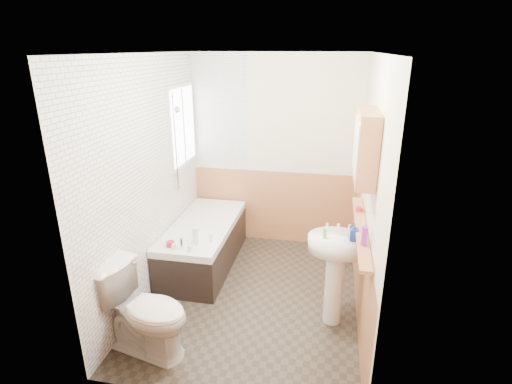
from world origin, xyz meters
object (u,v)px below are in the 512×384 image
bathtub (204,243)px  medicine_cabinet (366,147)px  sink (336,262)px  toilet (145,311)px  pine_shelf (361,229)px

bathtub → medicine_cabinet: 2.42m
sink → bathtub: bearing=163.5°
sink → toilet: bearing=-145.0°
bathtub → sink: size_ratio=1.53×
toilet → pine_shelf: pine_shelf is taller
bathtub → sink: 1.81m
toilet → medicine_cabinet: (1.77, 0.72, 1.36)m
toilet → sink: sink is taller
bathtub → medicine_cabinet: size_ratio=2.40×
sink → pine_shelf: bearing=18.8°
toilet → sink: bearing=-52.3°
bathtub → toilet: size_ratio=1.93×
bathtub → toilet: toilet is taller
pine_shelf → toilet: bearing=-157.5°
bathtub → pine_shelf: 2.07m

